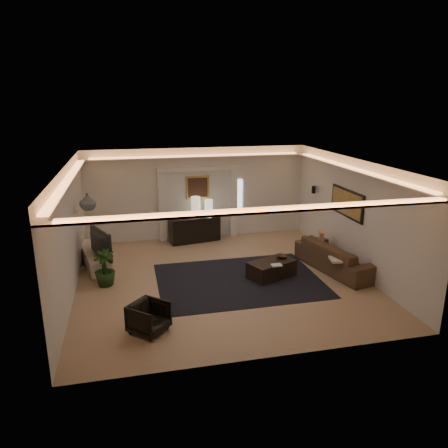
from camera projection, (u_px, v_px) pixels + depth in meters
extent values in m
plane|color=tan|center=(222.00, 279.00, 10.66)|extent=(7.00, 7.00, 0.00)
plane|color=white|center=(221.00, 163.00, 9.85)|extent=(7.00, 7.00, 0.00)
plane|color=silver|center=(198.00, 193.00, 13.53)|extent=(7.00, 0.00, 7.00)
plane|color=silver|center=(268.00, 281.00, 6.98)|extent=(7.00, 0.00, 7.00)
plane|color=silver|center=(69.00, 233.00, 9.50)|extent=(0.00, 7.00, 7.00)
plane|color=silver|center=(353.00, 215.00, 11.00)|extent=(0.00, 7.00, 7.00)
cube|color=silver|center=(221.00, 175.00, 9.92)|extent=(7.00, 7.00, 0.04)
cube|color=white|center=(239.00, 195.00, 13.83)|extent=(0.25, 0.03, 1.00)
cube|color=black|center=(239.00, 280.00, 10.56)|extent=(4.00, 3.00, 0.01)
cube|color=silver|center=(162.00, 207.00, 13.29)|extent=(0.22, 0.20, 2.20)
cube|color=silver|center=(233.00, 203.00, 13.78)|extent=(0.22, 0.20, 2.20)
cube|color=silver|center=(198.00, 169.00, 13.21)|extent=(2.52, 0.20, 0.12)
cube|color=tan|center=(198.00, 187.00, 13.44)|extent=(0.74, 0.04, 0.74)
cube|color=#4C2D1E|center=(198.00, 188.00, 13.42)|extent=(0.62, 0.02, 0.62)
cube|color=black|center=(347.00, 203.00, 11.21)|extent=(0.04, 1.64, 0.74)
cube|color=tan|center=(346.00, 203.00, 11.20)|extent=(0.02, 1.50, 0.62)
cylinder|color=black|center=(314.00, 190.00, 12.97)|extent=(0.12, 0.12, 0.22)
cube|color=silver|center=(77.00, 209.00, 10.77)|extent=(0.10, 0.55, 0.04)
cube|color=black|center=(195.00, 229.00, 13.37)|extent=(1.64, 0.77, 0.79)
cylinder|color=beige|center=(196.00, 207.00, 13.25)|extent=(0.36, 0.36, 0.64)
cylinder|color=#F4ECC6|center=(209.00, 208.00, 13.22)|extent=(0.31, 0.31, 0.55)
cube|color=beige|center=(95.00, 257.00, 11.50)|extent=(0.99, 2.21, 0.40)
imported|color=black|center=(96.00, 243.00, 10.81)|extent=(1.23, 0.67, 0.73)
cylinder|color=#49331F|center=(94.00, 238.00, 11.74)|extent=(0.16, 0.16, 0.40)
imported|color=#394653|center=(88.00, 202.00, 10.57)|extent=(0.45, 0.45, 0.43)
imported|color=#1E3914|center=(105.00, 268.00, 10.17)|extent=(0.51, 0.51, 0.88)
imported|color=#512D19|center=(337.00, 257.00, 11.14)|extent=(2.64, 1.50, 0.72)
cube|color=beige|center=(340.00, 260.00, 10.42)|extent=(0.58, 0.51, 0.06)
cube|color=tan|center=(321.00, 238.00, 12.01)|extent=(0.28, 0.45, 0.43)
cube|color=black|center=(272.00, 269.00, 10.72)|extent=(1.33, 1.04, 0.44)
imported|color=#34241C|center=(282.00, 257.00, 10.89)|extent=(0.35, 0.35, 0.07)
cube|color=silver|center=(277.00, 266.00, 10.37)|extent=(0.26, 0.18, 0.03)
imported|color=#2F1F17|center=(149.00, 318.00, 8.15)|extent=(0.92, 0.92, 0.60)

